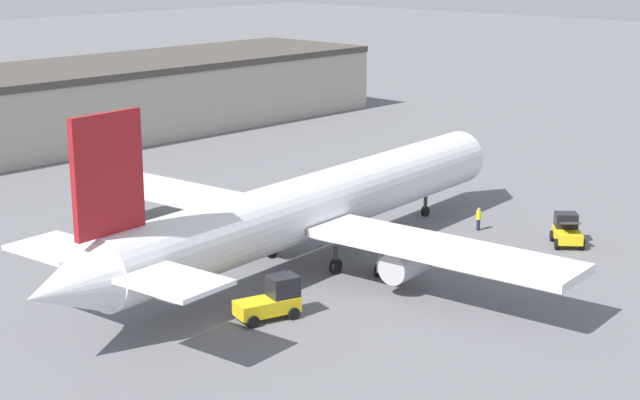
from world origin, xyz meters
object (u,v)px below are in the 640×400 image
object	(u,v)px
ground_crew_worker	(479,218)
airplane	(310,207)
baggage_tug	(394,256)
pushback_tug	(272,300)
belt_loader_truck	(567,230)

from	to	relation	value
ground_crew_worker	airplane	bearing A→B (deg)	-135.92
airplane	ground_crew_worker	size ratio (longest dim) A/B	26.17
baggage_tug	pushback_tug	world-z (taller)	pushback_tug
belt_loader_truck	baggage_tug	bearing A→B (deg)	118.67
ground_crew_worker	baggage_tug	size ratio (longest dim) A/B	0.52
baggage_tug	belt_loader_truck	xyz separation A→B (m)	(12.20, -4.87, 0.01)
baggage_tug	airplane	bearing A→B (deg)	79.92
airplane	belt_loader_truck	xyz separation A→B (m)	(14.34, -9.82, -2.62)
airplane	pushback_tug	bearing A→B (deg)	-153.82
baggage_tug	belt_loader_truck	distance (m)	13.13
ground_crew_worker	belt_loader_truck	size ratio (longest dim) A/B	0.51
belt_loader_truck	pushback_tug	xyz separation A→B (m)	(-22.60, 4.73, 0.07)
ground_crew_worker	baggage_tug	xyz separation A→B (m)	(-10.97, -1.30, 0.08)
belt_loader_truck	pushback_tug	size ratio (longest dim) A/B	0.87
airplane	ground_crew_worker	world-z (taller)	airplane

